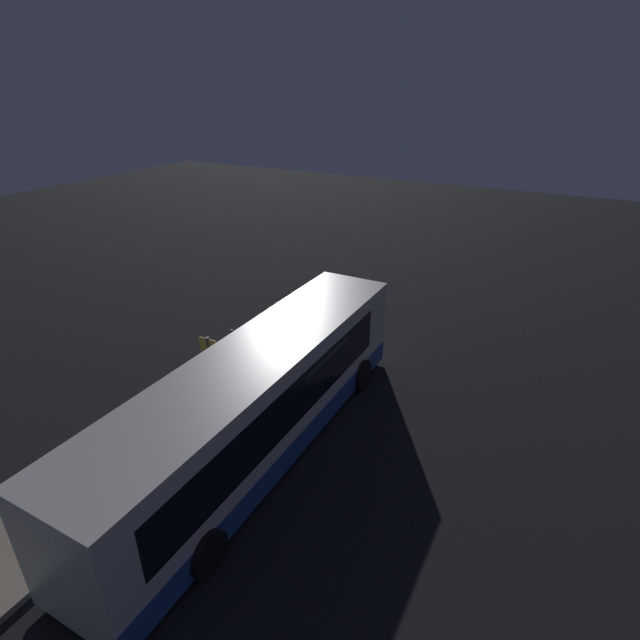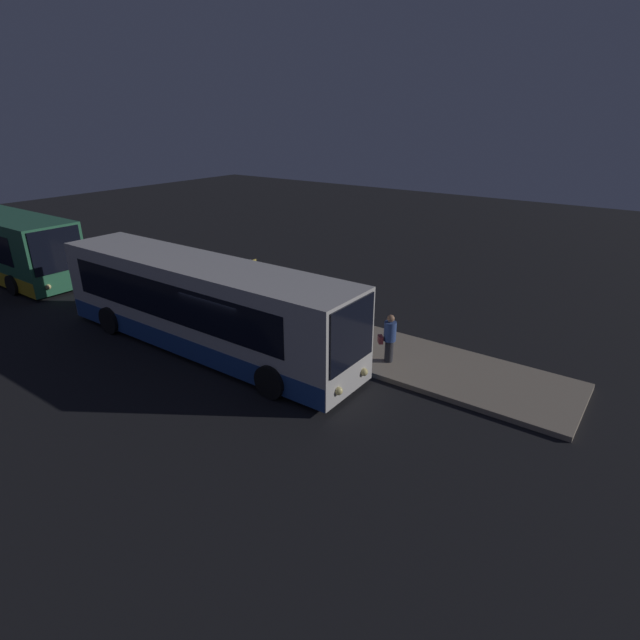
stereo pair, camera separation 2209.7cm
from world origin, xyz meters
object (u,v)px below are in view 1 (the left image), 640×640
passenger_boarding (293,317)px  sign_post (211,368)px  bus_lead (258,403)px  suitcase (249,378)px  passenger_waiting (233,348)px  passenger_with_bags (249,351)px

passenger_boarding → sign_post: (-5.47, -0.50, 0.76)m
bus_lead → suitcase: (2.25, 1.98, -1.05)m
passenger_waiting → suitcase: bearing=87.7°
passenger_boarding → suitcase: passenger_boarding is taller
passenger_boarding → bus_lead: bearing=72.9°
bus_lead → passenger_boarding: 6.53m
bus_lead → passenger_waiting: bearing=47.0°
passenger_with_bags → suitcase: bearing=-151.5°
passenger_with_bags → bus_lead: bearing=-144.0°
bus_lead → passenger_with_bags: size_ratio=6.85×
passenger_waiting → sign_post: sign_post is taller
suitcase → sign_post: (-1.72, 0.04, 1.28)m
passenger_boarding → sign_post: 5.55m
bus_lead → passenger_waiting: size_ratio=7.69×
suitcase → sign_post: bearing=178.8°
sign_post → passenger_waiting: bearing=24.1°
bus_lead → sign_post: size_ratio=4.66×
passenger_boarding → suitcase: size_ratio=1.77×
passenger_with_bags → passenger_waiting: bearing=83.1°
suitcase → sign_post: size_ratio=0.35×
passenger_with_bags → suitcase: passenger_with_bags is taller
bus_lead → passenger_boarding: bearing=22.8°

